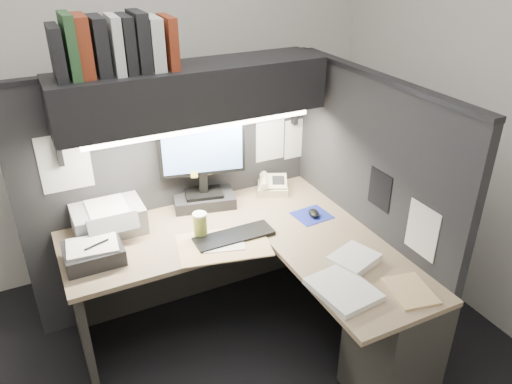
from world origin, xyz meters
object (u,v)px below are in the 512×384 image
(desk, at_px, (300,303))
(telephone, at_px, (273,185))
(monitor, at_px, (203,173))
(printer, at_px, (107,217))
(coffee_cup, at_px, (200,226))
(overhead_shelf, at_px, (193,92))
(keyboard, at_px, (234,236))
(notebook_stack, at_px, (94,254))

(desk, distance_m, telephone, 0.89)
(monitor, distance_m, printer, 0.63)
(telephone, height_order, coffee_cup, coffee_cup)
(overhead_shelf, height_order, keyboard, overhead_shelf)
(keyboard, distance_m, printer, 0.76)
(keyboard, relative_size, printer, 1.17)
(monitor, distance_m, coffee_cup, 0.41)
(keyboard, relative_size, notebook_stack, 1.54)
(telephone, distance_m, coffee_cup, 0.72)
(printer, relative_size, notebook_stack, 1.32)
(coffee_cup, bearing_deg, desk, -49.19)
(coffee_cup, distance_m, printer, 0.56)
(coffee_cup, bearing_deg, printer, 143.92)
(desk, height_order, telephone, telephone)
(desk, distance_m, overhead_shelf, 1.33)
(overhead_shelf, height_order, telephone, overhead_shelf)
(desk, height_order, keyboard, keyboard)
(desk, xyz_separation_m, printer, (-0.86, 0.80, 0.37))
(overhead_shelf, xyz_separation_m, monitor, (0.06, 0.06, -0.54))
(coffee_cup, distance_m, notebook_stack, 0.60)
(notebook_stack, bearing_deg, desk, -26.60)
(desk, xyz_separation_m, keyboard, (-0.23, 0.37, 0.30))
(desk, bearing_deg, keyboard, 122.29)
(telephone, relative_size, printer, 0.52)
(desk, relative_size, coffee_cup, 11.69)
(coffee_cup, height_order, printer, printer)
(notebook_stack, bearing_deg, keyboard, -9.65)
(desk, bearing_deg, printer, 137.08)
(desk, height_order, printer, printer)
(overhead_shelf, xyz_separation_m, notebook_stack, (-0.70, -0.25, -0.72))
(notebook_stack, bearing_deg, monitor, 22.56)
(monitor, height_order, keyboard, monitor)
(overhead_shelf, height_order, notebook_stack, overhead_shelf)
(desk, relative_size, printer, 4.27)
(desk, distance_m, monitor, 0.99)
(telephone, bearing_deg, desk, -80.87)
(printer, bearing_deg, monitor, 0.96)
(printer, bearing_deg, telephone, -0.53)
(monitor, relative_size, printer, 1.44)
(overhead_shelf, height_order, monitor, overhead_shelf)
(desk, relative_size, keyboard, 3.66)
(telephone, height_order, notebook_stack, notebook_stack)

